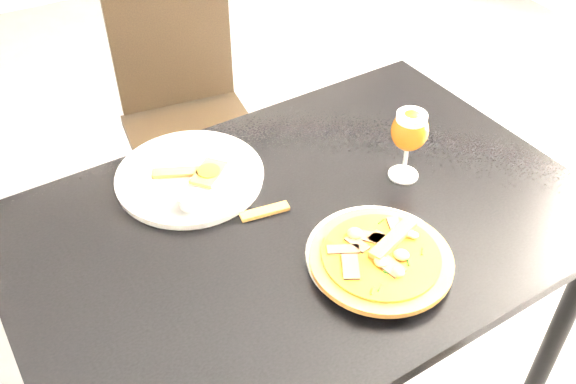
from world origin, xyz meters
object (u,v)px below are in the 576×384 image
pizza (381,257)px  beer_glass (410,131)px  dining_table (303,249)px  chair_far (189,117)px

pizza → beer_glass: size_ratio=1.62×
dining_table → beer_glass: beer_glass is taller
chair_far → pizza: 1.07m
dining_table → beer_glass: 0.34m
chair_far → beer_glass: size_ratio=5.13×
dining_table → chair_far: 0.87m
chair_far → beer_glass: beer_glass is taller
pizza → chair_far: bearing=91.1°
chair_far → pizza: size_ratio=3.17×
beer_glass → chair_far: bearing=104.9°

